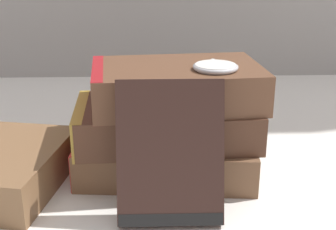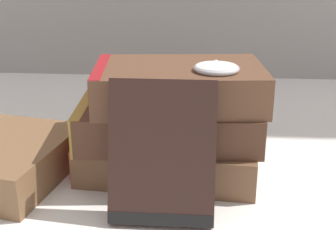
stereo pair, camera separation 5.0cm
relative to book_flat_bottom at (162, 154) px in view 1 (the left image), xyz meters
The scene contains 7 objects.
ground_plane 0.05m from the book_flat_bottom, 82.55° to the right, with size 3.00×3.00×0.00m, color white.
book_flat_bottom is the anchor object (origin of this frame).
book_flat_middle 0.04m from the book_flat_bottom, 109.22° to the right, with size 0.21×0.13×0.04m.
book_flat_top 0.09m from the book_flat_bottom, 23.36° to the right, with size 0.19×0.13×0.04m.
book_leaning_front 0.11m from the book_flat_bottom, 87.47° to the right, with size 0.10×0.05×0.14m.
pocket_watch 0.13m from the book_flat_bottom, 21.45° to the right, with size 0.05×0.05×0.01m.
reading_glasses 0.14m from the book_flat_bottom, 116.08° to the left, with size 0.12×0.09×0.00m.
Camera 1 is at (-0.01, -0.45, 0.26)m, focal length 50.00 mm.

